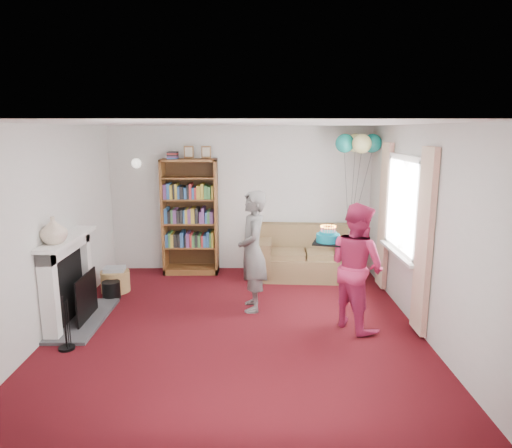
{
  "coord_description": "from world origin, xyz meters",
  "views": [
    {
      "loc": [
        0.21,
        -5.35,
        2.43
      ],
      "look_at": [
        0.25,
        0.6,
        1.2
      ],
      "focal_mm": 32.0,
      "sensor_mm": 36.0,
      "label": 1
    }
  ],
  "objects_px": {
    "person_magenta": "(357,266)",
    "sofa": "(305,257)",
    "bookcase": "(190,218)",
    "person_striped": "(253,251)",
    "birthday_cake": "(328,238)"
  },
  "relations": [
    {
      "from": "person_magenta",
      "to": "sofa",
      "type": "bearing_deg",
      "value": -19.51
    },
    {
      "from": "bookcase",
      "to": "person_striped",
      "type": "distance_m",
      "value": 2.01
    },
    {
      "from": "person_magenta",
      "to": "person_striped",
      "type": "bearing_deg",
      "value": 34.91
    },
    {
      "from": "person_striped",
      "to": "person_magenta",
      "type": "relative_size",
      "value": 1.04
    },
    {
      "from": "bookcase",
      "to": "sofa",
      "type": "height_order",
      "value": "bookcase"
    },
    {
      "from": "bookcase",
      "to": "sofa",
      "type": "xyz_separation_m",
      "value": [
        1.94,
        -0.24,
        -0.64
      ]
    },
    {
      "from": "sofa",
      "to": "person_magenta",
      "type": "height_order",
      "value": "person_magenta"
    },
    {
      "from": "bookcase",
      "to": "birthday_cake",
      "type": "relative_size",
      "value": 6.23
    },
    {
      "from": "birthday_cake",
      "to": "person_striped",
      "type": "bearing_deg",
      "value": 154.45
    },
    {
      "from": "person_striped",
      "to": "sofa",
      "type": "bearing_deg",
      "value": 145.25
    },
    {
      "from": "person_striped",
      "to": "person_magenta",
      "type": "xyz_separation_m",
      "value": [
        1.28,
        -0.58,
        -0.03
      ]
    },
    {
      "from": "person_magenta",
      "to": "birthday_cake",
      "type": "relative_size",
      "value": 4.53
    },
    {
      "from": "person_striped",
      "to": "person_magenta",
      "type": "distance_m",
      "value": 1.41
    },
    {
      "from": "person_magenta",
      "to": "bookcase",
      "type": "bearing_deg",
      "value": 15.12
    },
    {
      "from": "bookcase",
      "to": "person_magenta",
      "type": "bearing_deg",
      "value": -44.24
    }
  ]
}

